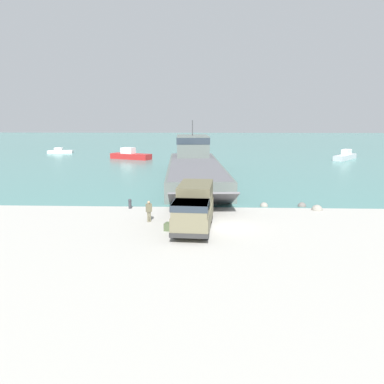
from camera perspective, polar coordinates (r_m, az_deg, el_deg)
ground_plane at (r=28.66m, az=4.67°, el=-5.33°), size 240.00×240.00×0.00m
water_surface at (r=124.10m, az=2.84°, el=7.42°), size 240.00×180.00×0.01m
landing_craft at (r=53.30m, az=0.32°, el=4.47°), size 9.09×35.49×7.80m
military_truck at (r=27.81m, az=0.34°, el=-2.28°), size 3.03×7.42×3.22m
soldier_on_ramp at (r=29.90m, az=-6.58°, el=-2.72°), size 0.50×0.45×1.71m
moored_boat_a at (r=94.70m, az=-19.46°, el=5.89°), size 5.92×2.72×1.28m
moored_boat_b at (r=77.01m, az=-9.37°, el=5.55°), size 8.80×5.60×2.30m
moored_boat_c at (r=81.18m, az=22.32°, el=5.08°), size 6.59×7.64×2.00m
mooring_bollard at (r=34.66m, az=-9.44°, el=-1.70°), size 0.31×0.31×0.90m
cargo_crate at (r=27.72m, az=-3.56°, el=-5.29°), size 0.72×0.80×0.56m
shoreline_rock_a at (r=35.52m, az=18.50°, el=-2.64°), size 0.98×0.98×0.98m
shoreline_rock_b at (r=35.77m, az=10.92°, el=-2.16°), size 0.75×0.75×0.75m
shoreline_rock_c at (r=36.57m, az=16.39°, el=-2.12°), size 0.78×0.78×0.78m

